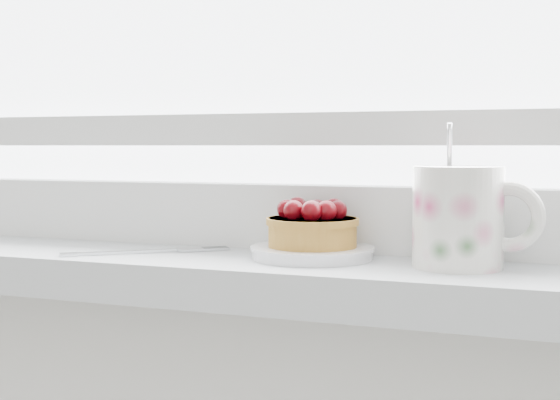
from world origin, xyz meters
The scene contains 4 objects.
saucer centered at (0.01, 1.90, 0.95)m, with size 0.12×0.12×0.01m, color white.
raspberry_tart centered at (0.01, 1.90, 0.97)m, with size 0.09×0.09×0.05m.
floral_mug centered at (0.15, 1.89, 0.99)m, with size 0.12×0.09×0.13m.
fork centered at (-0.17, 1.88, 0.94)m, with size 0.15×0.12×0.00m.
Camera 1 is at (0.26, 1.17, 1.05)m, focal length 50.00 mm.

